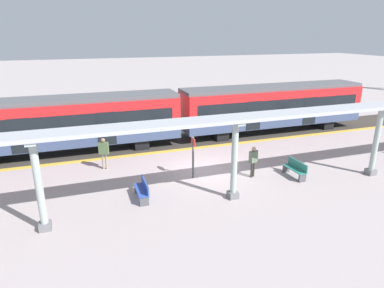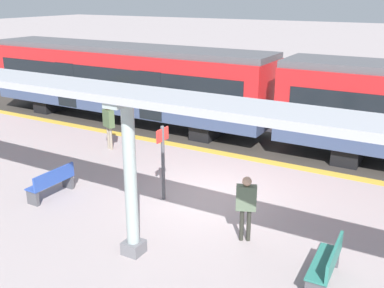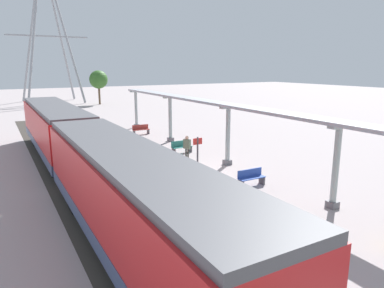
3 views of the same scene
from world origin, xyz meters
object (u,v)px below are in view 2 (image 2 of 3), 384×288
Objects in this scene: passenger_waiting_near_edge at (109,121)px; train_near_carriage at (124,82)px; passenger_by_the_benches at (246,201)px; canopy_pillar_third at (130,179)px; bench_near_end at (52,182)px; bench_extra_slot at (327,264)px; platform_info_sign at (163,156)px.

train_near_carriage is at bearing -150.89° from passenger_waiting_near_edge.
passenger_waiting_near_edge is 8.00m from passenger_by_the_benches.
bench_near_end is (-1.26, -3.87, -1.40)m from canopy_pillar_third.
canopy_pillar_third is 4.46m from bench_extra_slot.
bench_extra_slot is 10.23m from passenger_waiting_near_edge.
platform_info_sign is (6.15, 6.13, -0.51)m from train_near_carriage.
bench_extra_slot is at bearing 55.13° from train_near_carriage.
platform_info_sign is at bearing 116.73° from bench_near_end.
platform_info_sign is (-1.65, -5.06, 0.89)m from bench_extra_slot.
passenger_by_the_benches is at bearing 63.18° from passenger_waiting_near_edge.
canopy_pillar_third is 2.93m from platform_info_sign.
bench_near_end is at bearing -108.01° from canopy_pillar_third.
bench_extra_slot is (0.18, 7.97, 0.00)m from bench_near_end.
platform_info_sign is (-1.47, 2.91, 0.89)m from bench_near_end.
canopy_pillar_third is at bearing 38.64° from train_near_carriage.
passenger_waiting_near_edge is at bearing -116.82° from passenger_by_the_benches.
passenger_waiting_near_edge is at bearing 29.11° from train_near_carriage.
canopy_pillar_third is 2.05× the size of passenger_waiting_near_edge.
canopy_pillar_third is 2.42× the size of bench_near_end.
passenger_waiting_near_edge reaches higher than bench_extra_slot.
bench_extra_slot is at bearing 71.94° from platform_info_sign.
passenger_by_the_benches reaches higher than bench_extra_slot.
canopy_pillar_third reaches higher than bench_extra_slot.
train_near_carriage is 11.54m from passenger_by_the_benches.
train_near_carriage is 8.70m from platform_info_sign.
passenger_waiting_near_edge is at bearing -162.72° from bench_near_end.
bench_near_end is at bearing 22.94° from train_near_carriage.
canopy_pillar_third is at bearing 19.42° from platform_info_sign.
passenger_by_the_benches is at bearing -108.54° from bench_extra_slot.
bench_near_end is 3.38m from platform_info_sign.
bench_near_end is 0.85× the size of passenger_waiting_near_edge.
platform_info_sign is (-2.72, -0.96, -0.52)m from canopy_pillar_third.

